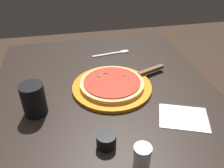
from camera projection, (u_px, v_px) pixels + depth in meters
restaurant_table at (104, 113)px, 1.01m from camera, size 0.85×0.93×0.75m
serving_plate at (112, 87)px, 0.91m from camera, size 0.31×0.31×0.01m
pizza at (112, 83)px, 0.90m from camera, size 0.25×0.25×0.02m
pizza_server at (143, 73)px, 0.97m from camera, size 0.22×0.12×0.01m
cup_tall_drink at (34, 99)px, 0.76m from camera, size 0.08×0.08×0.11m
cup_small_sauce at (106, 140)px, 0.66m from camera, size 0.06×0.06×0.04m
napkin_folded_right at (184, 117)px, 0.77m from camera, size 0.19×0.17×0.00m
fork at (113, 53)px, 1.15m from camera, size 0.19×0.04×0.00m
parmesan_shaker at (142, 157)px, 0.59m from camera, size 0.05×0.05×0.07m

